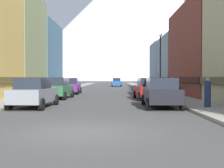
{
  "coord_description": "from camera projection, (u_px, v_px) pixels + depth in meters",
  "views": [
    {
      "loc": [
        0.95,
        -9.31,
        1.78
      ],
      "look_at": [
        0.78,
        25.15,
        1.04
      ],
      "focal_mm": 45.86,
      "sensor_mm": 36.0,
      "label": 1
    }
  ],
  "objects": [
    {
      "name": "car_right_1",
      "position": [
        148.0,
        89.0,
        23.31
      ],
      "size": [
        2.18,
        4.45,
        1.78
      ],
      "color": "#9E1111",
      "rests_on": "ground"
    },
    {
      "name": "potted_plant_0",
      "position": [
        177.0,
        89.0,
        27.04
      ],
      "size": [
        0.66,
        0.66,
        0.99
      ],
      "color": "gray",
      "rests_on": "sidewalk_right"
    },
    {
      "name": "car_left_0",
      "position": [
        34.0,
        93.0,
        17.11
      ],
      "size": [
        2.21,
        4.47,
        1.78
      ],
      "color": "slate",
      "rests_on": "ground"
    },
    {
      "name": "streetlamp_right",
      "position": [
        160.0,
        54.0,
        26.8
      ],
      "size": [
        0.36,
        0.36,
        5.86
      ],
      "color": "black",
      "rests_on": "sidewalk_right"
    },
    {
      "name": "storefront_left_3",
      "position": [
        32.0,
        58.0,
        42.05
      ],
      "size": [
        7.29,
        10.91,
        9.87
      ],
      "color": "slate",
      "rests_on": "ground"
    },
    {
      "name": "car_driving_0",
      "position": [
        117.0,
        82.0,
        59.97
      ],
      "size": [
        2.06,
        4.4,
        1.78
      ],
      "color": "#19478C",
      "rests_on": "ground"
    },
    {
      "name": "mountain_backdrop",
      "position": [
        136.0,
        19.0,
        267.94
      ],
      "size": [
        222.57,
        222.57,
        114.47
      ],
      "primitive_type": "cone",
      "color": "silver",
      "rests_on": "ground"
    },
    {
      "name": "car_left_2",
      "position": [
        71.0,
        86.0,
        31.81
      ],
      "size": [
        2.19,
        4.46,
        1.78
      ],
      "color": "#591E72",
      "rests_on": "ground"
    },
    {
      "name": "ground_plane",
      "position": [
        84.0,
        132.0,
        9.35
      ],
      "size": [
        400.0,
        400.0,
        0.0
      ],
      "primitive_type": "plane",
      "color": "#414141"
    },
    {
      "name": "pedestrian_2",
      "position": [
        172.0,
        87.0,
        25.62
      ],
      "size": [
        0.36,
        0.36,
        1.69
      ],
      "color": "brown",
      "rests_on": "sidewalk_right"
    },
    {
      "name": "car_left_1",
      "position": [
        58.0,
        88.0,
        24.37
      ],
      "size": [
        2.24,
        4.48,
        1.78
      ],
      "color": "#265933",
      "rests_on": "ground"
    },
    {
      "name": "storefront_right_3",
      "position": [
        171.0,
        67.0,
        47.88
      ],
      "size": [
        6.6,
        8.24,
        7.6
      ],
      "color": "#99A5B2",
      "rests_on": "ground"
    },
    {
      "name": "sidewalk_left",
      "position": [
        67.0,
        89.0,
        44.37
      ],
      "size": [
        2.5,
        100.0,
        0.15
      ],
      "primitive_type": "cube",
      "color": "gray",
      "rests_on": "ground"
    },
    {
      "name": "car_right_0",
      "position": [
        161.0,
        93.0,
        17.07
      ],
      "size": [
        2.14,
        4.44,
        1.78
      ],
      "color": "black",
      "rests_on": "ground"
    },
    {
      "name": "storefront_right_2",
      "position": [
        198.0,
        65.0,
        38.9
      ],
      "size": [
        10.29,
        9.17,
        7.4
      ],
      "color": "#99A5B2",
      "rests_on": "ground"
    },
    {
      "name": "pedestrian_1",
      "position": [
        208.0,
        93.0,
        16.06
      ],
      "size": [
        0.36,
        0.36,
        1.65
      ],
      "color": "navy",
      "rests_on": "sidewalk_right"
    },
    {
      "name": "storefront_right_1",
      "position": [
        223.0,
        52.0,
        27.67
      ],
      "size": [
        8.42,
        12.66,
        8.81
      ],
      "color": "brown",
      "rests_on": "ground"
    },
    {
      "name": "pedestrian_0",
      "position": [
        49.0,
        86.0,
        31.77
      ],
      "size": [
        0.36,
        0.36,
        1.53
      ],
      "color": "brown",
      "rests_on": "sidewalk_left"
    },
    {
      "name": "sidewalk_right",
      "position": [
        148.0,
        89.0,
        44.3
      ],
      "size": [
        2.5,
        100.0,
        0.15
      ],
      "primitive_type": "cube",
      "color": "gray",
      "rests_on": "ground"
    }
  ]
}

